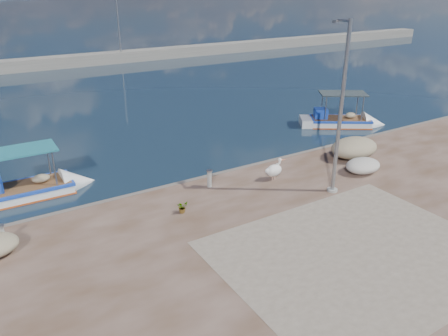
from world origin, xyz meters
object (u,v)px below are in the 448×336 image
boat_left (26,192)px  boat_right (339,123)px  lamp_post (340,116)px  pelican (274,170)px  bollard_near (209,178)px

boat_left → boat_right: size_ratio=0.98×
boat_left → lamp_post: 13.81m
boat_left → pelican: boat_left is taller
boat_right → pelican: bearing=-117.5°
boat_left → lamp_post: lamp_post is taller
boat_right → pelican: boat_right is taller
boat_left → pelican: 11.01m
pelican → boat_right: bearing=36.4°
lamp_post → bollard_near: bearing=144.0°
pelican → bollard_near: bearing=169.5°
pelican → lamp_post: size_ratio=0.15×
pelican → lamp_post: lamp_post is taller
bollard_near → boat_right: bearing=20.1°
boat_left → bollard_near: boat_left is taller
boat_left → bollard_near: 8.11m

